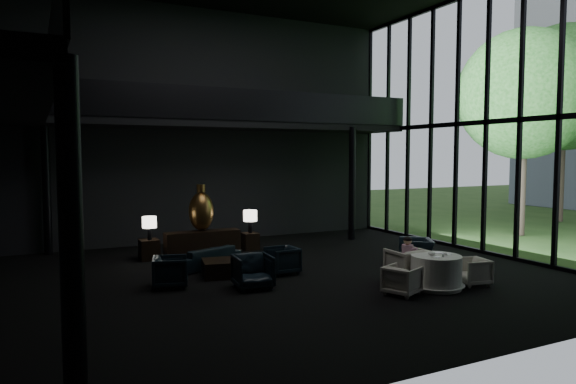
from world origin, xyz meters
name	(u,v)px	position (x,y,z in m)	size (l,w,h in m)	color
floor	(278,277)	(0.00, 0.00, 0.00)	(14.00, 12.00, 0.02)	black
wall_back	(204,126)	(0.00, 6.00, 4.00)	(14.00, 0.04, 8.00)	black
wall_front	(465,83)	(0.00, -6.00, 4.00)	(14.00, 0.04, 8.00)	black
curtain_wall	(486,122)	(6.95, 0.00, 4.00)	(0.20, 12.00, 8.00)	black
mezzanine_back	(241,125)	(1.00, 5.00, 4.00)	(12.00, 2.00, 0.25)	black
railing_left	(49,74)	(-5.00, 0.00, 4.60)	(0.06, 12.00, 1.00)	black
railing_back	(253,105)	(1.00, 4.00, 4.60)	(12.00, 0.06, 1.00)	black
column_sw	(72,255)	(-5.00, -5.70, 2.00)	(0.24, 0.24, 4.00)	black
column_nw	(47,189)	(-5.00, 5.70, 2.00)	(0.24, 0.24, 4.00)	black
column_ne	(352,183)	(4.80, 4.00, 2.00)	(0.24, 0.24, 4.00)	black
tree_near	(524,95)	(11.00, 2.00, 5.23)	(4.80, 4.80, 7.65)	#382D23
tree_far	(564,88)	(16.00, 4.00, 5.99)	(5.60, 5.60, 8.80)	#382D23
console	(203,243)	(-0.82, 3.60, 0.36)	(2.27, 0.51, 0.72)	black
bronze_urn	(201,211)	(-0.82, 3.70, 1.32)	(0.75, 0.75, 1.40)	#A87340
side_table_left	(149,250)	(-2.42, 3.56, 0.29)	(0.53, 0.53, 0.59)	black
table_lamp_left	(149,223)	(-2.42, 3.45, 1.07)	(0.40, 0.40, 0.67)	black
side_table_right	(250,241)	(0.78, 3.74, 0.27)	(0.49, 0.49, 0.53)	black
table_lamp_right	(250,217)	(0.78, 3.71, 1.06)	(0.43, 0.43, 0.73)	black
sofa	(206,255)	(-1.28, 1.81, 0.34)	(1.74, 0.51, 0.68)	black
lounge_armchair_west	(170,270)	(-2.61, 0.23, 0.39)	(0.76, 0.72, 0.79)	black
lounge_armchair_east	(282,259)	(0.26, 0.29, 0.37)	(0.71, 0.67, 0.73)	black
lounge_armchair_south	(253,268)	(-0.96, -0.70, 0.46)	(0.89, 0.83, 0.92)	black
window_armchair	(416,248)	(4.33, -0.02, 0.39)	(0.89, 0.58, 0.78)	black
coffee_table	(222,268)	(-1.21, 0.72, 0.20)	(0.91, 0.91, 0.40)	black
dining_table	(436,274)	(2.76, -2.53, 0.33)	(1.28, 1.28, 0.75)	white
dining_chair_north	(407,261)	(2.63, -1.70, 0.47)	(0.92, 0.86, 0.95)	#A09B96
dining_chair_east	(472,272)	(3.72, -2.68, 0.30)	(0.59, 0.55, 0.60)	beige
dining_chair_west	(402,280)	(1.72, -2.62, 0.31)	(0.60, 0.56, 0.62)	#B9B1A3
child	(408,249)	(2.72, -1.59, 0.75)	(0.28, 0.28, 0.60)	pink
plate_a	(435,257)	(2.59, -2.69, 0.76)	(0.21, 0.21, 0.01)	white
plate_b	(438,253)	(2.98, -2.34, 0.76)	(0.24, 0.24, 0.02)	white
saucer	(448,254)	(3.08, -2.56, 0.76)	(0.15, 0.15, 0.01)	white
coffee_cup	(445,254)	(2.95, -2.61, 0.79)	(0.07, 0.07, 0.06)	white
cereal_bowl	(432,253)	(2.68, -2.47, 0.79)	(0.16, 0.16, 0.08)	white
cream_pot	(443,256)	(2.78, -2.73, 0.78)	(0.05, 0.05, 0.06)	#99999E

